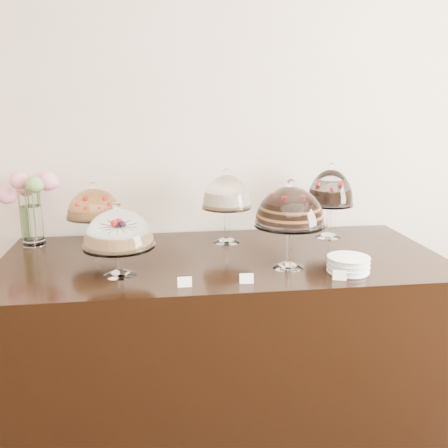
{
  "coord_description": "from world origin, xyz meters",
  "views": [
    {
      "loc": [
        -0.59,
        0.07,
        1.67
      ],
      "look_at": [
        -0.27,
        2.4,
        1.08
      ],
      "focal_mm": 40.0,
      "sensor_mm": 36.0,
      "label": 1
    }
  ],
  "objects": [
    {
      "name": "plate_stack",
      "position": [
        0.26,
        2.13,
        0.94
      ],
      "size": [
        0.19,
        0.19,
        0.07
      ],
      "color": "white",
      "rests_on": "display_counter"
    },
    {
      "name": "cake_stand_fruit_tart",
      "position": [
        -0.92,
        2.7,
        1.13
      ],
      "size": [
        0.29,
        0.29,
        0.35
      ],
      "color": "white",
      "rests_on": "display_counter"
    },
    {
      "name": "price_card_left",
      "position": [
        -0.49,
        2.05,
        0.92
      ],
      "size": [
        0.06,
        0.02,
        0.04
      ],
      "primitive_type": "cube",
      "rotation": [
        -0.21,
        0.0,
        0.01
      ],
      "color": "white",
      "rests_on": "display_counter"
    },
    {
      "name": "wall_back",
      "position": [
        0.0,
        3.0,
        1.5
      ],
      "size": [
        5.0,
        0.04,
        3.0
      ],
      "primitive_type": "cube",
      "color": "beige",
      "rests_on": "ground"
    },
    {
      "name": "cake_stand_cheesecake",
      "position": [
        -0.22,
        2.7,
        1.17
      ],
      "size": [
        0.27,
        0.27,
        0.41
      ],
      "color": "white",
      "rests_on": "display_counter"
    },
    {
      "name": "cake_stand_dark_choco",
      "position": [
        0.38,
        2.73,
        1.17
      ],
      "size": [
        0.26,
        0.26,
        0.42
      ],
      "color": "white",
      "rests_on": "display_counter"
    },
    {
      "name": "cake_stand_choco_layer",
      "position": [
        0.01,
        2.24,
        1.18
      ],
      "size": [
        0.33,
        0.33,
        0.42
      ],
      "color": "white",
      "rests_on": "display_counter"
    },
    {
      "name": "display_counter",
      "position": [
        -0.27,
        2.45,
        0.45
      ],
      "size": [
        2.2,
        1.0,
        0.9
      ],
      "primitive_type": "cube",
      "color": "black",
      "rests_on": "ground"
    },
    {
      "name": "cake_stand_sugar_sponge",
      "position": [
        -0.77,
        2.24,
        1.1
      ],
      "size": [
        0.32,
        0.32,
        0.34
      ],
      "color": "white",
      "rests_on": "display_counter"
    },
    {
      "name": "flower_vase",
      "position": [
        -1.26,
        2.8,
        1.15
      ],
      "size": [
        0.31,
        0.33,
        0.41
      ],
      "color": "white",
      "rests_on": "display_counter"
    },
    {
      "name": "price_card_extra",
      "position": [
        -0.22,
        2.06,
        0.92
      ],
      "size": [
        0.06,
        0.02,
        0.04
      ],
      "primitive_type": "cube",
      "rotation": [
        -0.21,
        0.0,
        -0.08
      ],
      "color": "white",
      "rests_on": "display_counter"
    },
    {
      "name": "price_card_right",
      "position": [
        0.19,
        2.04,
        0.92
      ],
      "size": [
        0.06,
        0.03,
        0.04
      ],
      "primitive_type": "cube",
      "rotation": [
        -0.21,
        0.0,
        -0.32
      ],
      "color": "white",
      "rests_on": "display_counter"
    }
  ]
}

